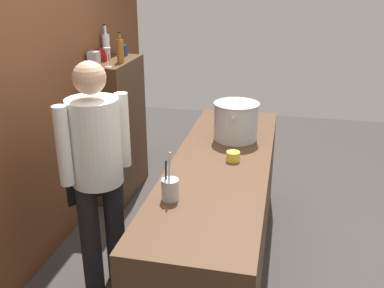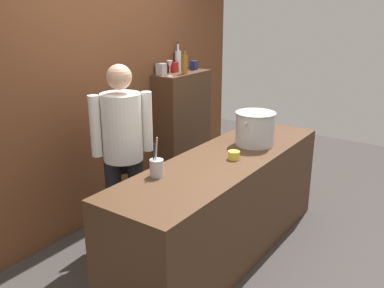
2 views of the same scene
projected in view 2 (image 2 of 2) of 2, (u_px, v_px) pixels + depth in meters
name	position (u px, v px, depth m)	size (l,w,h in m)	color
ground_plane	(222.00, 251.00, 3.78)	(8.00, 8.00, 0.00)	#383330
brick_back_panel	(101.00, 71.00, 4.07)	(4.40, 0.10, 3.00)	brown
prep_counter	(223.00, 206.00, 3.64)	(2.46, 0.70, 0.90)	#472D1C
bar_cabinet	(182.00, 130.00, 5.02)	(0.76, 0.32, 1.38)	#472D1C
chef	(123.00, 146.00, 3.60)	(0.46, 0.41, 1.66)	black
stockpot_large	(255.00, 129.00, 3.79)	(0.42, 0.36, 0.30)	#B7BABF
utensil_crock	(157.00, 167.00, 3.10)	(0.10, 0.10, 0.30)	#B7BABF
butter_jar	(234.00, 155.00, 3.45)	(0.10, 0.10, 0.07)	yellow
wine_bottle_amber	(185.00, 64.00, 4.67)	(0.07, 0.07, 0.28)	#8C5919
wine_bottle_clear	(178.00, 60.00, 4.88)	(0.07, 0.07, 0.33)	silver
wine_glass_wide	(170.00, 65.00, 4.49)	(0.07, 0.07, 0.17)	silver
spice_tin_silver	(161.00, 69.00, 4.62)	(0.09, 0.09, 0.13)	#B2B2B7
spice_tin_navy	(194.00, 65.00, 4.99)	(0.07, 0.07, 0.11)	navy
spice_tin_red	(174.00, 67.00, 4.82)	(0.08, 0.08, 0.11)	red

